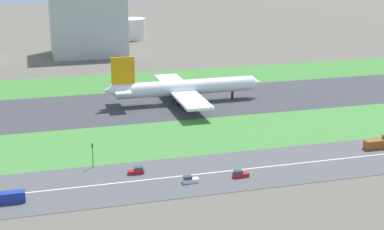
{
  "coord_description": "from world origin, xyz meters",
  "views": [
    {
      "loc": [
        -45.34,
        -217.05,
        62.58
      ],
      "look_at": [
        5.14,
        -36.5,
        6.0
      ],
      "focal_mm": 54.49,
      "sensor_mm": 36.0,
      "label": 1
    }
  ],
  "objects_px": {
    "truck_2": "(378,144)",
    "hangar_building": "(88,22)",
    "car_1": "(137,171)",
    "airliner": "(182,88)",
    "car_2": "(190,180)",
    "car_3": "(240,174)",
    "traffic_light": "(93,154)",
    "truck_1": "(7,197)",
    "fuel_tank_west": "(133,29)"
  },
  "relations": [
    {
      "from": "airliner",
      "to": "car_2",
      "type": "xyz_separation_m",
      "value": [
        -18.26,
        -78.0,
        -5.31
      ]
    },
    {
      "from": "traffic_light",
      "to": "hangar_building",
      "type": "bearing_deg",
      "value": 84.35
    },
    {
      "from": "car_1",
      "to": "truck_2",
      "type": "xyz_separation_m",
      "value": [
        76.22,
        -0.0,
        0.75
      ]
    },
    {
      "from": "airliner",
      "to": "car_3",
      "type": "xyz_separation_m",
      "value": [
        -3.91,
        -78.0,
        -5.31
      ]
    },
    {
      "from": "car_2",
      "to": "truck_2",
      "type": "height_order",
      "value": "truck_2"
    },
    {
      "from": "truck_2",
      "to": "hangar_building",
      "type": "height_order",
      "value": "hangar_building"
    },
    {
      "from": "car_3",
      "to": "truck_2",
      "type": "xyz_separation_m",
      "value": [
        49.32,
        10.0,
        0.75
      ]
    },
    {
      "from": "airliner",
      "to": "traffic_light",
      "type": "height_order",
      "value": "airliner"
    },
    {
      "from": "car_1",
      "to": "hangar_building",
      "type": "bearing_deg",
      "value": 88.1
    },
    {
      "from": "car_1",
      "to": "fuel_tank_west",
      "type": "xyz_separation_m",
      "value": [
        39.16,
        227.0,
        5.82
      ]
    },
    {
      "from": "airliner",
      "to": "fuel_tank_west",
      "type": "distance_m",
      "value": 159.22
    },
    {
      "from": "truck_2",
      "to": "traffic_light",
      "type": "relative_size",
      "value": 1.17
    },
    {
      "from": "car_1",
      "to": "hangar_building",
      "type": "height_order",
      "value": "hangar_building"
    },
    {
      "from": "truck_1",
      "to": "airliner",
      "type": "bearing_deg",
      "value": -129.89
    },
    {
      "from": "car_3",
      "to": "truck_2",
      "type": "bearing_deg",
      "value": -168.54
    },
    {
      "from": "airliner",
      "to": "fuel_tank_west",
      "type": "xyz_separation_m",
      "value": [
        8.34,
        159.0,
        0.51
      ]
    },
    {
      "from": "car_1",
      "to": "traffic_light",
      "type": "bearing_deg",
      "value": 144.43
    },
    {
      "from": "airliner",
      "to": "hangar_building",
      "type": "distance_m",
      "value": 117.26
    },
    {
      "from": "traffic_light",
      "to": "fuel_tank_west",
      "type": "distance_m",
      "value": 224.73
    },
    {
      "from": "car_3",
      "to": "traffic_light",
      "type": "xyz_separation_m",
      "value": [
        -38.08,
        17.99,
        3.37
      ]
    },
    {
      "from": "truck_2",
      "to": "traffic_light",
      "type": "height_order",
      "value": "traffic_light"
    },
    {
      "from": "car_2",
      "to": "traffic_light",
      "type": "xyz_separation_m",
      "value": [
        -23.73,
        17.99,
        3.37
      ]
    },
    {
      "from": "car_3",
      "to": "car_2",
      "type": "xyz_separation_m",
      "value": [
        -14.36,
        0.0,
        0.0
      ]
    },
    {
      "from": "car_2",
      "to": "truck_1",
      "type": "relative_size",
      "value": 0.52
    },
    {
      "from": "car_1",
      "to": "car_3",
      "type": "bearing_deg",
      "value": -20.39
    },
    {
      "from": "car_3",
      "to": "truck_2",
      "type": "height_order",
      "value": "truck_2"
    },
    {
      "from": "car_3",
      "to": "traffic_light",
      "type": "bearing_deg",
      "value": -25.29
    },
    {
      "from": "car_2",
      "to": "fuel_tank_west",
      "type": "height_order",
      "value": "fuel_tank_west"
    },
    {
      "from": "car_3",
      "to": "fuel_tank_west",
      "type": "bearing_deg",
      "value": -92.96
    },
    {
      "from": "car_3",
      "to": "traffic_light",
      "type": "height_order",
      "value": "traffic_light"
    },
    {
      "from": "car_1",
      "to": "traffic_light",
      "type": "distance_m",
      "value": 14.15
    },
    {
      "from": "airliner",
      "to": "hangar_building",
      "type": "height_order",
      "value": "hangar_building"
    },
    {
      "from": "hangar_building",
      "to": "traffic_light",
      "type": "bearing_deg",
      "value": -95.65
    },
    {
      "from": "car_2",
      "to": "truck_2",
      "type": "xyz_separation_m",
      "value": [
        63.67,
        10.0,
        0.75
      ]
    },
    {
      "from": "car_2",
      "to": "hangar_building",
      "type": "distance_m",
      "value": 192.87
    },
    {
      "from": "car_3",
      "to": "car_1",
      "type": "distance_m",
      "value": 28.7
    },
    {
      "from": "car_3",
      "to": "hangar_building",
      "type": "relative_size",
      "value": 0.11
    },
    {
      "from": "truck_1",
      "to": "hangar_building",
      "type": "bearing_deg",
      "value": -101.89
    },
    {
      "from": "truck_1",
      "to": "traffic_light",
      "type": "distance_m",
      "value": 29.49
    },
    {
      "from": "traffic_light",
      "to": "airliner",
      "type": "bearing_deg",
      "value": 55.02
    },
    {
      "from": "car_2",
      "to": "fuel_tank_west",
      "type": "xyz_separation_m",
      "value": [
        26.61,
        237.0,
        5.82
      ]
    },
    {
      "from": "truck_1",
      "to": "hangar_building",
      "type": "height_order",
      "value": "hangar_building"
    },
    {
      "from": "traffic_light",
      "to": "hangar_building",
      "type": "relative_size",
      "value": 0.18
    },
    {
      "from": "airliner",
      "to": "truck_1",
      "type": "height_order",
      "value": "airliner"
    },
    {
      "from": "car_1",
      "to": "truck_1",
      "type": "xyz_separation_m",
      "value": [
        -34.39,
        -10.0,
        0.75
      ]
    },
    {
      "from": "car_3",
      "to": "hangar_building",
      "type": "distance_m",
      "value": 193.89
    },
    {
      "from": "truck_2",
      "to": "hangar_building",
      "type": "relative_size",
      "value": 0.21
    },
    {
      "from": "fuel_tank_west",
      "to": "traffic_light",
      "type": "bearing_deg",
      "value": -102.94
    },
    {
      "from": "car_2",
      "to": "truck_1",
      "type": "distance_m",
      "value": 46.94
    },
    {
      "from": "car_1",
      "to": "truck_2",
      "type": "distance_m",
      "value": 76.22
    }
  ]
}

